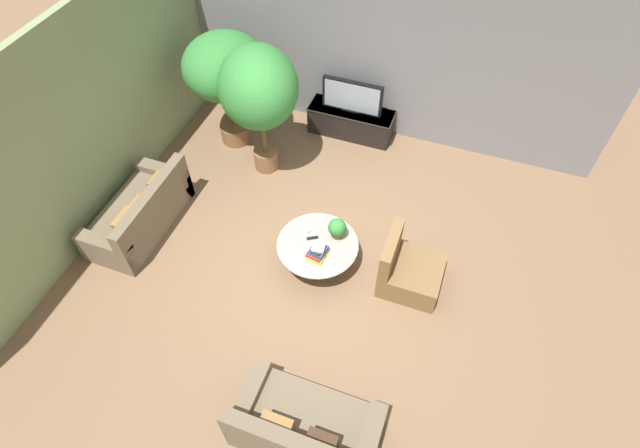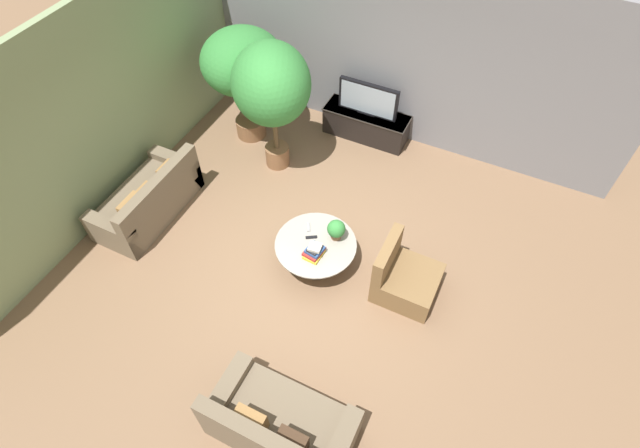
{
  "view_description": "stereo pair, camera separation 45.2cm",
  "coord_description": "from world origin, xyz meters",
  "px_view_note": "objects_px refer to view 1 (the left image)",
  "views": [
    {
      "loc": [
        1.54,
        -3.74,
        5.89
      ],
      "look_at": [
        0.05,
        0.35,
        0.55
      ],
      "focal_mm": 28.0,
      "sensor_mm": 36.0,
      "label": 1
    },
    {
      "loc": [
        1.96,
        -3.56,
        5.89
      ],
      "look_at": [
        0.05,
        0.35,
        0.55
      ],
      "focal_mm": 28.0,
      "sensor_mm": 36.0,
      "label": 2
    }
  ],
  "objects_px": {
    "couch_by_wall": "(141,214)",
    "potted_plant_tabletop": "(337,228)",
    "media_console": "(351,121)",
    "couch_near_entry": "(305,429)",
    "potted_palm_tall": "(225,70)",
    "armchair_wicker": "(408,271)",
    "potted_palm_corner": "(258,90)",
    "television": "(352,97)",
    "coffee_table": "(318,249)"
  },
  "relations": [
    {
      "from": "couch_by_wall",
      "to": "potted_palm_corner",
      "type": "relative_size",
      "value": 0.77
    },
    {
      "from": "potted_palm_corner",
      "to": "potted_palm_tall",
      "type": "bearing_deg",
      "value": 149.96
    },
    {
      "from": "couch_near_entry",
      "to": "armchair_wicker",
      "type": "height_order",
      "value": "armchair_wicker"
    },
    {
      "from": "media_console",
      "to": "coffee_table",
      "type": "xyz_separation_m",
      "value": [
        0.42,
        -2.83,
        0.03
      ]
    },
    {
      "from": "couch_near_entry",
      "to": "potted_plant_tabletop",
      "type": "bearing_deg",
      "value": -78.79
    },
    {
      "from": "television",
      "to": "potted_plant_tabletop",
      "type": "height_order",
      "value": "television"
    },
    {
      "from": "potted_palm_tall",
      "to": "potted_palm_corner",
      "type": "xyz_separation_m",
      "value": [
        0.78,
        -0.45,
        0.12
      ]
    },
    {
      "from": "television",
      "to": "potted_palm_corner",
      "type": "xyz_separation_m",
      "value": [
        -1.06,
        -1.28,
        0.73
      ]
    },
    {
      "from": "coffee_table",
      "to": "armchair_wicker",
      "type": "height_order",
      "value": "armchair_wicker"
    },
    {
      "from": "couch_near_entry",
      "to": "potted_plant_tabletop",
      "type": "xyz_separation_m",
      "value": [
        -0.5,
        2.53,
        0.31
      ]
    },
    {
      "from": "couch_by_wall",
      "to": "potted_palm_tall",
      "type": "bearing_deg",
      "value": 169.56
    },
    {
      "from": "couch_by_wall",
      "to": "potted_plant_tabletop",
      "type": "xyz_separation_m",
      "value": [
        2.88,
        0.5,
        0.31
      ]
    },
    {
      "from": "couch_near_entry",
      "to": "couch_by_wall",
      "type": "bearing_deg",
      "value": -30.95
    },
    {
      "from": "couch_near_entry",
      "to": "potted_palm_tall",
      "type": "xyz_separation_m",
      "value": [
        -2.97,
        4.31,
        1.12
      ]
    },
    {
      "from": "potted_plant_tabletop",
      "to": "media_console",
      "type": "bearing_deg",
      "value": 103.45
    },
    {
      "from": "television",
      "to": "couch_by_wall",
      "type": "height_order",
      "value": "television"
    },
    {
      "from": "coffee_table",
      "to": "potted_palm_corner",
      "type": "relative_size",
      "value": 0.51
    },
    {
      "from": "potted_palm_tall",
      "to": "armchair_wicker",
      "type": "bearing_deg",
      "value": -28.33
    },
    {
      "from": "television",
      "to": "potted_palm_corner",
      "type": "bearing_deg",
      "value": -129.42
    },
    {
      "from": "potted_palm_corner",
      "to": "potted_plant_tabletop",
      "type": "bearing_deg",
      "value": -38.21
    },
    {
      "from": "armchair_wicker",
      "to": "coffee_table",
      "type": "bearing_deg",
      "value": 94.43
    },
    {
      "from": "television",
      "to": "couch_near_entry",
      "type": "xyz_separation_m",
      "value": [
        1.13,
        -5.14,
        -0.51
      ]
    },
    {
      "from": "media_console",
      "to": "potted_plant_tabletop",
      "type": "relative_size",
      "value": 4.65
    },
    {
      "from": "armchair_wicker",
      "to": "potted_palm_tall",
      "type": "distance_m",
      "value": 4.16
    },
    {
      "from": "potted_palm_corner",
      "to": "potted_plant_tabletop",
      "type": "height_order",
      "value": "potted_palm_corner"
    },
    {
      "from": "potted_palm_tall",
      "to": "media_console",
      "type": "bearing_deg",
      "value": 24.35
    },
    {
      "from": "potted_palm_tall",
      "to": "potted_plant_tabletop",
      "type": "distance_m",
      "value": 3.14
    },
    {
      "from": "coffee_table",
      "to": "armchair_wicker",
      "type": "relative_size",
      "value": 1.31
    },
    {
      "from": "media_console",
      "to": "potted_palm_tall",
      "type": "height_order",
      "value": "potted_palm_tall"
    },
    {
      "from": "media_console",
      "to": "potted_palm_corner",
      "type": "distance_m",
      "value": 2.09
    },
    {
      "from": "couch_by_wall",
      "to": "couch_near_entry",
      "type": "relative_size",
      "value": 1.08
    },
    {
      "from": "couch_near_entry",
      "to": "potted_palm_tall",
      "type": "relative_size",
      "value": 0.8
    },
    {
      "from": "potted_plant_tabletop",
      "to": "couch_near_entry",
      "type": "bearing_deg",
      "value": -78.79
    },
    {
      "from": "couch_by_wall",
      "to": "television",
      "type": "bearing_deg",
      "value": 143.99
    },
    {
      "from": "media_console",
      "to": "potted_palm_corner",
      "type": "height_order",
      "value": "potted_palm_corner"
    },
    {
      "from": "couch_by_wall",
      "to": "potted_palm_corner",
      "type": "height_order",
      "value": "potted_palm_corner"
    },
    {
      "from": "media_console",
      "to": "couch_near_entry",
      "type": "relative_size",
      "value": 0.94
    },
    {
      "from": "potted_palm_corner",
      "to": "potted_plant_tabletop",
      "type": "xyz_separation_m",
      "value": [
        1.68,
        -1.32,
        -0.93
      ]
    },
    {
      "from": "potted_plant_tabletop",
      "to": "television",
      "type": "bearing_deg",
      "value": 103.46
    },
    {
      "from": "couch_by_wall",
      "to": "potted_plant_tabletop",
      "type": "relative_size",
      "value": 5.35
    },
    {
      "from": "coffee_table",
      "to": "couch_near_entry",
      "type": "height_order",
      "value": "couch_near_entry"
    },
    {
      "from": "armchair_wicker",
      "to": "potted_palm_corner",
      "type": "xyz_separation_m",
      "value": [
        -2.74,
        1.45,
        1.25
      ]
    },
    {
      "from": "coffee_table",
      "to": "couch_near_entry",
      "type": "relative_size",
      "value": 0.72
    },
    {
      "from": "couch_near_entry",
      "to": "armchair_wicker",
      "type": "xyz_separation_m",
      "value": [
        0.56,
        2.41,
        -0.01
      ]
    },
    {
      "from": "couch_by_wall",
      "to": "potted_palm_tall",
      "type": "distance_m",
      "value": 2.57
    },
    {
      "from": "media_console",
      "to": "couch_near_entry",
      "type": "bearing_deg",
      "value": -77.65
    },
    {
      "from": "television",
      "to": "armchair_wicker",
      "type": "bearing_deg",
      "value": -58.32
    },
    {
      "from": "armchair_wicker",
      "to": "media_console",
      "type": "bearing_deg",
      "value": 31.66
    },
    {
      "from": "couch_by_wall",
      "to": "potted_palm_corner",
      "type": "distance_m",
      "value": 2.51
    },
    {
      "from": "couch_by_wall",
      "to": "armchair_wicker",
      "type": "height_order",
      "value": "armchair_wicker"
    }
  ]
}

